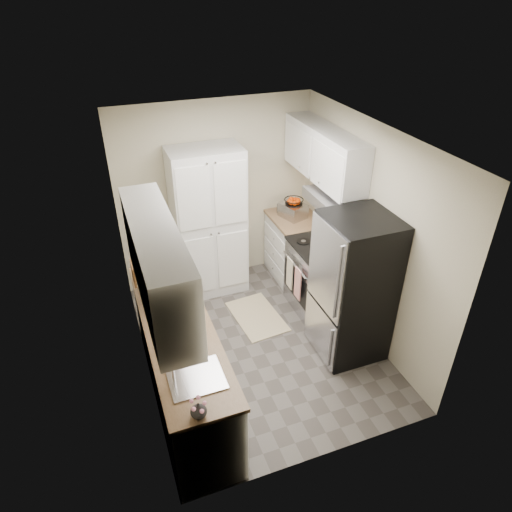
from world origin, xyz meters
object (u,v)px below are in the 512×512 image
Objects in this scene: pantry_cabinet at (209,223)px; electric_range at (320,276)px; refrigerator at (353,288)px; microwave at (173,279)px; toaster_oven at (293,210)px; wine_bottle at (150,266)px.

electric_range is (1.17, -0.93, -0.52)m from pantry_cabinet.
refrigerator reaches higher than microwave.
wine_bottle is at bearing -177.55° from toaster_oven.
wine_bottle is at bearing 156.66° from refrigerator.
microwave reaches higher than wine_bottle.
microwave is 1.91× the size of wine_bottle.
electric_range is 3.33× the size of toaster_oven.
toaster_oven is at bearing 89.11° from refrigerator.
toaster_oven is (0.03, 1.66, 0.17)m from refrigerator.
electric_range is at bearing -107.86° from toaster_oven.
pantry_cabinet reaches higher than refrigerator.
microwave is (-1.88, -0.27, 0.59)m from electric_range.
toaster_oven is (1.17, -0.07, 0.02)m from pantry_cabinet.
microwave is at bearing 164.12° from refrigerator.
microwave is at bearing -120.64° from pantry_cabinet.
electric_range is at bearing 87.52° from refrigerator.
wine_bottle is at bearing -136.04° from pantry_cabinet.
pantry_cabinet is 1.77× the size of electric_range.
refrigerator is 3.13× the size of microwave.
pantry_cabinet is 1.58m from electric_range.
pantry_cabinet is 1.17m from toaster_oven.
pantry_cabinet is at bearing 141.78° from electric_range.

